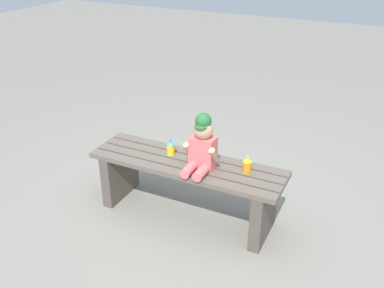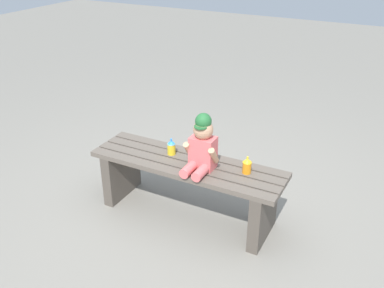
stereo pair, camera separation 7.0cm
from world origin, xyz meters
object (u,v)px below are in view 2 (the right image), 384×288
(park_bench, at_px, (187,180))
(child_figure, at_px, (202,146))
(sippy_cup_left, at_px, (171,147))
(sippy_cup_right, at_px, (247,165))

(park_bench, xyz_separation_m, child_figure, (0.13, -0.03, 0.33))
(sippy_cup_left, height_order, sippy_cup_right, same)
(child_figure, xyz_separation_m, sippy_cup_left, (-0.29, 0.09, -0.12))
(park_bench, distance_m, child_figure, 0.36)
(child_figure, bearing_deg, sippy_cup_right, 16.07)
(park_bench, height_order, sippy_cup_left, sippy_cup_left)
(park_bench, xyz_separation_m, sippy_cup_left, (-0.16, 0.05, 0.21))
(park_bench, xyz_separation_m, sippy_cup_right, (0.43, 0.05, 0.21))
(park_bench, distance_m, sippy_cup_right, 0.48)
(park_bench, relative_size, sippy_cup_left, 11.44)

